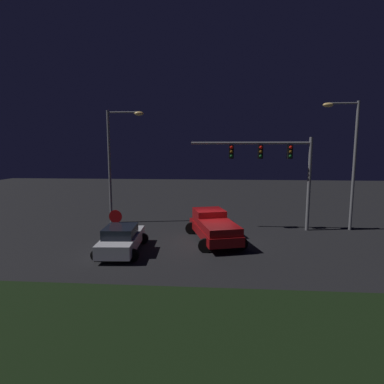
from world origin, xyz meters
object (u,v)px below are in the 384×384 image
object	(u,v)px
car_sedan	(121,239)
traffic_signal_gantry	(274,161)
pickup_truck	(213,225)
street_lamp_right	(349,151)
stop_sign	(116,221)
street_lamp_left	(116,153)

from	to	relation	value
car_sedan	traffic_signal_gantry	size ratio (longest dim) A/B	0.54
pickup_truck	street_lamp_right	distance (m)	10.82
traffic_signal_gantry	stop_sign	bearing A→B (deg)	-153.44
traffic_signal_gantry	street_lamp_left	xyz separation A→B (m)	(-11.57, 1.30, 0.47)
traffic_signal_gantry	street_lamp_right	xyz separation A→B (m)	(5.08, 0.34, 0.63)
traffic_signal_gantry	street_lamp_right	size ratio (longest dim) A/B	0.93
stop_sign	street_lamp_left	bearing A→B (deg)	106.49
pickup_truck	stop_sign	world-z (taller)	stop_sign
street_lamp_left	stop_sign	bearing A→B (deg)	-73.51
pickup_truck	street_lamp_right	world-z (taller)	street_lamp_right
street_lamp_right	stop_sign	distance (m)	16.20
car_sedan	stop_sign	distance (m)	1.24
traffic_signal_gantry	street_lamp_right	bearing A→B (deg)	3.83
traffic_signal_gantry	stop_sign	distance (m)	11.39
pickup_truck	traffic_signal_gantry	distance (m)	6.46
car_sedan	stop_sign	world-z (taller)	stop_sign
traffic_signal_gantry	pickup_truck	bearing A→B (deg)	-143.76
pickup_truck	car_sedan	bearing A→B (deg)	101.24
car_sedan	street_lamp_left	size ratio (longest dim) A/B	0.53
car_sedan	street_lamp_left	xyz separation A→B (m)	(-2.37, 6.92, 4.63)
street_lamp_left	traffic_signal_gantry	bearing A→B (deg)	-6.40
traffic_signal_gantry	street_lamp_left	bearing A→B (deg)	173.60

